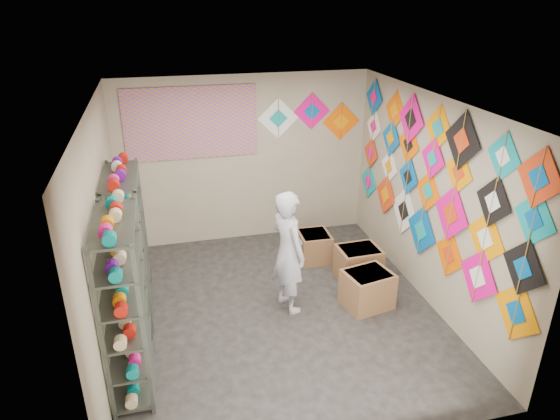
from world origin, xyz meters
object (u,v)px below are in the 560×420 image
object	(u,v)px
carton_a	(367,289)
carton_b	(358,263)
shelf_rack_front	(125,305)
shelf_rack_back	(129,246)
shopkeeper	(288,252)
carton_c	(314,246)

from	to	relation	value
carton_a	carton_b	world-z (taller)	carton_a
shelf_rack_front	carton_a	xyz separation A→B (m)	(2.95, 0.70, -0.70)
shelf_rack_back	shopkeeper	world-z (taller)	shelf_rack_back
carton_a	carton_c	distance (m)	1.38
carton_a	shopkeeper	bearing A→B (deg)	155.73
shelf_rack_back	carton_a	distance (m)	3.09
carton_b	carton_c	bearing A→B (deg)	121.29
shopkeeper	carton_b	world-z (taller)	shopkeeper
shopkeeper	carton_c	bearing A→B (deg)	-50.35
shopkeeper	carton_c	xyz separation A→B (m)	(0.71, 1.12, -0.59)
shelf_rack_front	shelf_rack_back	xyz separation A→B (m)	(0.00, 1.30, 0.00)
shelf_rack_back	carton_a	size ratio (longest dim) A/B	3.21
carton_b	carton_c	size ratio (longest dim) A/B	1.16
shelf_rack_back	carton_a	bearing A→B (deg)	-11.58
shelf_rack_back	carton_b	size ratio (longest dim) A/B	3.21
shelf_rack_front	carton_c	size ratio (longest dim) A/B	3.73
carton_a	carton_b	size ratio (longest dim) A/B	1.00
shelf_rack_front	carton_b	distance (m)	3.45
shelf_rack_front	shopkeeper	bearing A→B (deg)	25.52
shelf_rack_front	carton_c	bearing A→B (deg)	37.78
shelf_rack_front	carton_b	xyz separation A→B (m)	(3.09, 1.36, -0.71)
shopkeeper	carton_a	size ratio (longest dim) A/B	2.76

